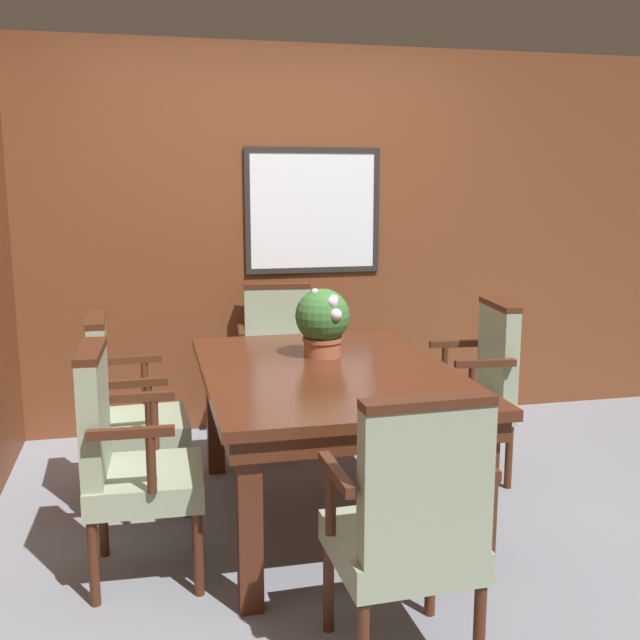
{
  "coord_description": "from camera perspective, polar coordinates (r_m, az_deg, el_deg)",
  "views": [
    {
      "loc": [
        -0.8,
        -3.14,
        1.6
      ],
      "look_at": [
        0.0,
        0.3,
        0.94
      ],
      "focal_mm": 42.0,
      "sensor_mm": 36.0,
      "label": 1
    }
  ],
  "objects": [
    {
      "name": "chair_head_near",
      "position": [
        2.51,
        6.88,
        -15.01
      ],
      "size": [
        0.52,
        0.47,
        0.97
      ],
      "rotation": [
        0.0,
        0.0,
        3.17
      ],
      "color": "#472314",
      "rests_on": "ground_plane"
    },
    {
      "name": "chair_left_far",
      "position": [
        3.8,
        -14.68,
        -6.33
      ],
      "size": [
        0.47,
        0.52,
        0.97
      ],
      "rotation": [
        0.0,
        0.0,
        1.6
      ],
      "color": "#472314",
      "rests_on": "ground_plane"
    },
    {
      "name": "ground_plane",
      "position": [
        3.62,
        1.09,
        -15.74
      ],
      "size": [
        14.0,
        14.0,
        0.0
      ],
      "primitive_type": "plane",
      "color": "gray"
    },
    {
      "name": "chair_right_far",
      "position": [
        4.15,
        11.83,
        -4.77
      ],
      "size": [
        0.5,
        0.54,
        0.97
      ],
      "rotation": [
        0.0,
        0.0,
        -1.67
      ],
      "color": "#472314",
      "rests_on": "ground_plane"
    },
    {
      "name": "chair_left_near",
      "position": [
        3.13,
        -14.58,
        -9.97
      ],
      "size": [
        0.47,
        0.52,
        0.97
      ],
      "rotation": [
        0.0,
        0.0,
        1.53
      ],
      "color": "#472314",
      "rests_on": "ground_plane"
    },
    {
      "name": "chair_head_far",
      "position": [
        4.69,
        -3.12,
        -2.8
      ],
      "size": [
        0.53,
        0.5,
        0.97
      ],
      "rotation": [
        0.0,
        0.0,
        -0.09
      ],
      "color": "#472314",
      "rests_on": "ground_plane"
    },
    {
      "name": "wall_back",
      "position": [
        4.88,
        -3.6,
        6.1
      ],
      "size": [
        7.2,
        0.08,
        2.45
      ],
      "color": "brown",
      "rests_on": "ground_plane"
    },
    {
      "name": "dining_table",
      "position": [
        3.52,
        0.55,
        -5.16
      ],
      "size": [
        1.14,
        1.62,
        0.74
      ],
      "color": "#4C2314",
      "rests_on": "ground_plane"
    },
    {
      "name": "potted_plant",
      "position": [
        3.68,
        0.21,
        -0.02
      ],
      "size": [
        0.27,
        0.28,
        0.34
      ],
      "color": "#9E5638",
      "rests_on": "dining_table"
    }
  ]
}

